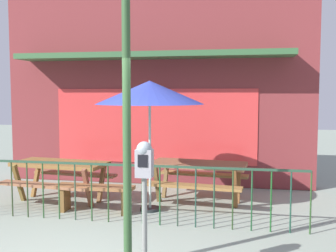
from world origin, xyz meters
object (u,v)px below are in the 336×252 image
(parking_meter_near, at_px, (144,174))
(patio_umbrella, at_px, (150,93))
(street_lamp, at_px, (126,48))
(picnic_table_right, at_px, (198,171))
(picnic_table_left, at_px, (60,170))
(patio_bench, at_px, (95,193))

(parking_meter_near, bearing_deg, patio_umbrella, 101.88)
(parking_meter_near, height_order, street_lamp, street_lamp)
(parking_meter_near, bearing_deg, picnic_table_right, 86.31)
(street_lamp, bearing_deg, patio_umbrella, 96.63)
(picnic_table_left, bearing_deg, picnic_table_right, 9.10)
(parking_meter_near, bearing_deg, street_lamp, 129.80)
(patio_bench, bearing_deg, picnic_table_left, 148.76)
(patio_bench, bearing_deg, street_lamp, -59.87)
(street_lamp, bearing_deg, patio_bench, 120.13)
(patio_umbrella, xyz_separation_m, patio_bench, (-0.93, -0.29, -1.75))
(patio_umbrella, bearing_deg, picnic_table_left, 171.99)
(patio_bench, bearing_deg, parking_meter_near, -58.31)
(parking_meter_near, relative_size, street_lamp, 0.39)
(picnic_table_right, height_order, patio_umbrella, patio_umbrella)
(picnic_table_right, relative_size, parking_meter_near, 1.22)
(picnic_table_right, bearing_deg, patio_bench, -150.53)
(patio_umbrella, relative_size, street_lamp, 0.58)
(picnic_table_left, distance_m, picnic_table_right, 2.66)
(patio_bench, relative_size, street_lamp, 0.35)
(picnic_table_right, distance_m, parking_meter_near, 3.47)
(picnic_table_right, distance_m, patio_umbrella, 1.82)
(patio_bench, bearing_deg, patio_umbrella, 17.50)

